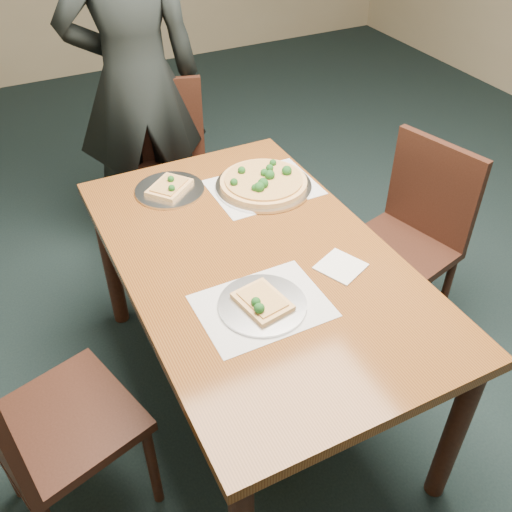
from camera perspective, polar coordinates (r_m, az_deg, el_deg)
name	(u,v)px	position (r m, az deg, el deg)	size (l,w,h in m)	color
ground	(334,376)	(2.60, 7.85, -11.77)	(8.00, 8.00, 0.00)	black
dining_table	(256,276)	(2.04, 0.00, -2.01)	(0.90, 1.50, 0.75)	#5F3213
chair_far	(166,161)	(3.04, -8.95, 9.39)	(0.53, 0.53, 0.91)	black
chair_left	(36,425)	(1.92, -21.11, -15.49)	(0.52, 0.52, 0.91)	black
chair_right	(410,232)	(2.57, 15.17, 2.29)	(0.51, 0.51, 0.91)	black
diner	(136,81)	(2.95, -11.96, 16.71)	(0.67, 0.44, 1.83)	black
placemat_main	(264,187)	(2.34, 0.76, 6.89)	(0.42, 0.32, 0.00)	white
placemat_near	(262,306)	(1.79, 0.64, -5.02)	(0.40, 0.30, 0.00)	white
pizza_pan	(264,183)	(2.33, 0.78, 7.36)	(0.39, 0.39, 0.07)	silver
slice_plate_near	(262,303)	(1.78, 0.62, -4.77)	(0.28, 0.28, 0.06)	silver
slice_plate_far	(170,189)	(2.34, -8.63, 6.68)	(0.28, 0.28, 0.05)	silver
napkin	(341,267)	(1.95, 8.47, -1.05)	(0.14, 0.14, 0.01)	white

